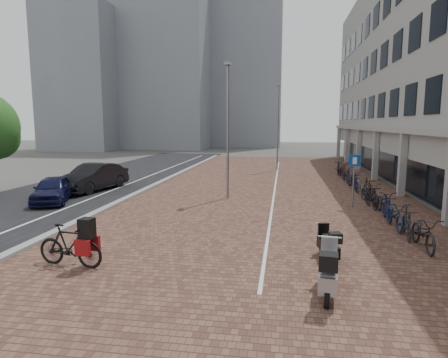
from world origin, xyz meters
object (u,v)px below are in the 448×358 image
car_dark (93,177)px  scooter_back (328,270)px  car_navy (53,190)px  hero_bike (70,245)px  parking_sign (354,173)px  scooter_mid (328,244)px

car_dark → scooter_back: 16.72m
car_navy → hero_bike: bearing=-75.2°
car_dark → scooter_back: size_ratio=2.66×
car_navy → car_dark: bearing=64.0°
scooter_back → car_navy: bearing=152.1°
car_navy → car_dark: size_ratio=0.80×
car_navy → parking_sign: parking_sign is taller
car_dark → hero_bike: car_dark is taller
hero_bike → parking_sign: size_ratio=0.82×
car_dark → scooter_back: car_dark is taller
car_dark → scooter_mid: (11.97, -9.67, -0.28)m
scooter_mid → scooter_back: bearing=-106.6°
car_navy → hero_bike: size_ratio=1.88×
car_dark → parking_sign: parking_sign is taller
scooter_mid → parking_sign: parking_sign is taller
hero_bike → scooter_mid: bearing=-70.7°
car_navy → scooter_back: car_navy is taller
scooter_mid → parking_sign: (1.88, 7.24, 1.12)m
scooter_mid → parking_sign: bearing=65.0°
hero_bike → parking_sign: 12.38m
car_dark → hero_bike: bearing=-54.3°
hero_bike → car_navy: bearing=42.3°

